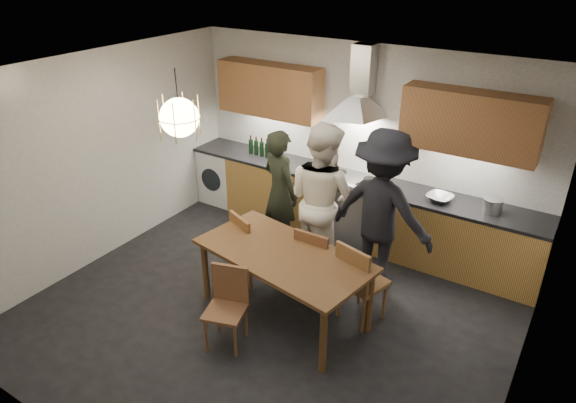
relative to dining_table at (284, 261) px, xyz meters
The scene contains 17 objects.
ground 0.71m from the dining_table, 161.11° to the right, with size 5.00×5.00×0.00m, color black.
room_shell 1.02m from the dining_table, 161.11° to the right, with size 5.02×4.52×2.61m.
counter_run 1.92m from the dining_table, 93.89° to the left, with size 5.00×0.62×0.90m.
range_stove 1.92m from the dining_table, 94.62° to the left, with size 0.90×0.60×0.92m.
wall_fixtures 2.34m from the dining_table, 94.34° to the left, with size 4.30×0.54×1.10m.
pendant_lamp 1.82m from the dining_table, behind, with size 0.43×0.43×0.70m.
dining_table is the anchor object (origin of this frame).
chair_back_left 0.78m from the dining_table, 156.31° to the left, with size 0.54×0.54×0.91m.
chair_back_mid 0.48m from the dining_table, 71.38° to the left, with size 0.42×0.42×0.91m.
chair_back_right 0.80m from the dining_table, 23.40° to the left, with size 0.53×0.53×0.96m.
chair_front 0.72m from the dining_table, 111.61° to the right, with size 0.48×0.48×0.85m.
person_left 1.40m from the dining_table, 124.48° to the left, with size 0.60×0.40×1.66m, color black.
person_mid 1.06m from the dining_table, 96.26° to the left, with size 0.93×0.72×1.91m, color white.
person_right 1.31m from the dining_table, 61.74° to the left, with size 1.24×0.71×1.92m, color black.
mixing_bowl 2.14m from the dining_table, 60.40° to the left, with size 0.31×0.31×0.08m, color silver.
stock_pot 2.53m from the dining_table, 49.11° to the left, with size 0.23×0.23×0.16m, color #B3B4B7.
wine_bottles 2.52m from the dining_table, 130.07° to the left, with size 0.45×0.07×0.27m.
Camera 1 is at (2.62, -3.76, 3.67)m, focal length 32.00 mm.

